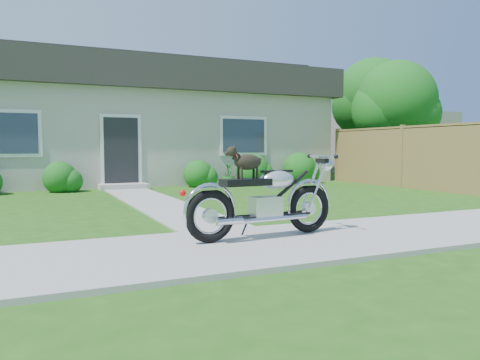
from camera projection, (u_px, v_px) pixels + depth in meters
The scene contains 11 objects.
ground at pixel (352, 237), 6.39m from camera, with size 80.00×80.00×0.00m, color #235114.
sidewalk at pixel (352, 235), 6.39m from camera, with size 24.00×2.20×0.04m, color #9E9B93.
walkway at pixel (154, 202), 10.32m from camera, with size 1.20×8.00×0.03m, color #9E9B93.
house at pixel (147, 122), 17.14m from camera, with size 12.60×7.03×4.50m.
fence at pixel (402, 157), 14.14m from camera, with size 0.12×6.62×1.90m.
tree_near at pixel (400, 104), 16.50m from camera, with size 2.82×2.79×4.28m.
tree_far at pixel (377, 100), 19.75m from camera, with size 3.25×3.25×4.99m.
shrub_row at pixel (191, 173), 14.29m from camera, with size 10.71×1.14×1.14m.
potted_plant_left at pixel (63, 179), 12.83m from camera, with size 0.62×0.53×0.68m, color #275516.
potted_plant_right at pixel (228, 174), 14.86m from camera, with size 0.42×0.42×0.74m, color #1B621E.
motorcycle_with_dog at pixel (265, 198), 6.12m from camera, with size 2.22×0.60×1.19m.
Camera 1 is at (-4.00, -5.13, 1.22)m, focal length 35.00 mm.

